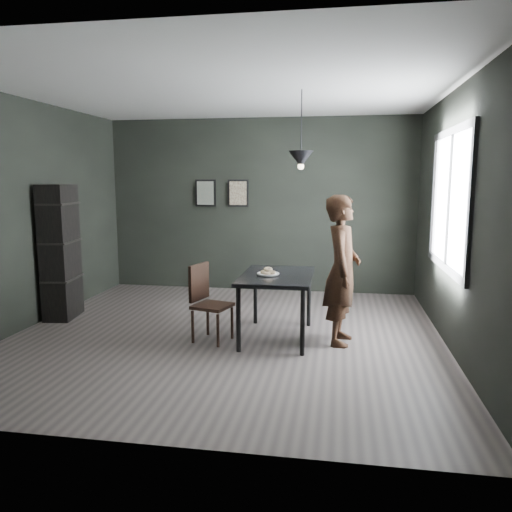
% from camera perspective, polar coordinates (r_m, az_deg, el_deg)
% --- Properties ---
extents(ground, '(5.00, 5.00, 0.00)m').
position_cam_1_polar(ground, '(6.00, -3.42, -8.99)').
color(ground, '#3C3634').
rests_on(ground, ground).
extents(back_wall, '(5.00, 0.10, 2.80)m').
position_cam_1_polar(back_wall, '(8.18, 0.42, 5.78)').
color(back_wall, black).
rests_on(back_wall, ground).
extents(ceiling, '(5.00, 5.00, 0.02)m').
position_cam_1_polar(ceiling, '(5.79, -3.69, 18.41)').
color(ceiling, silver).
rests_on(ceiling, ground).
extents(window_assembly, '(0.04, 1.96, 1.56)m').
position_cam_1_polar(window_assembly, '(5.89, 21.21, 5.96)').
color(window_assembly, white).
rests_on(window_assembly, ground).
extents(cafe_table, '(0.80, 1.20, 0.75)m').
position_cam_1_polar(cafe_table, '(5.73, 2.39, -2.89)').
color(cafe_table, black).
rests_on(cafe_table, ground).
extents(white_plate, '(0.23, 0.23, 0.01)m').
position_cam_1_polar(white_plate, '(5.68, 1.39, -2.12)').
color(white_plate, white).
rests_on(white_plate, cafe_table).
extents(donut_pile, '(0.18, 0.18, 0.08)m').
position_cam_1_polar(donut_pile, '(5.67, 1.39, -1.81)').
color(donut_pile, beige).
rests_on(donut_pile, white_plate).
extents(woman, '(0.45, 0.64, 1.66)m').
position_cam_1_polar(woman, '(5.61, 9.82, -1.61)').
color(woman, black).
rests_on(woman, ground).
extents(wood_chair, '(0.47, 0.47, 0.88)m').
position_cam_1_polar(wood_chair, '(5.71, -5.70, -4.72)').
color(wood_chair, black).
rests_on(wood_chair, ground).
extents(shelf_unit, '(0.41, 0.63, 1.76)m').
position_cam_1_polar(shelf_unit, '(7.04, -21.46, 0.43)').
color(shelf_unit, black).
rests_on(shelf_unit, ground).
extents(pendant_lamp, '(0.28, 0.28, 0.86)m').
position_cam_1_polar(pendant_lamp, '(5.68, 5.15, 10.98)').
color(pendant_lamp, black).
rests_on(pendant_lamp, ground).
extents(framed_print_left, '(0.34, 0.04, 0.44)m').
position_cam_1_polar(framed_print_left, '(8.33, -5.78, 7.17)').
color(framed_print_left, black).
rests_on(framed_print_left, ground).
extents(framed_print_right, '(0.34, 0.04, 0.44)m').
position_cam_1_polar(framed_print_right, '(8.20, -2.05, 7.19)').
color(framed_print_right, black).
rests_on(framed_print_right, ground).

